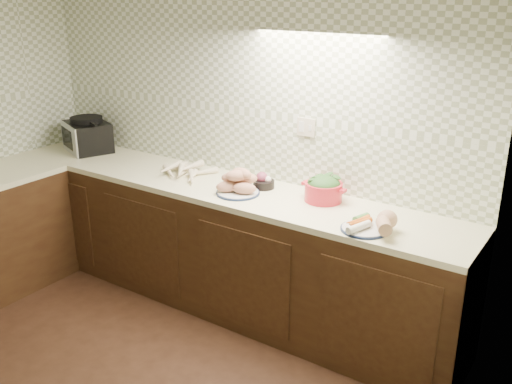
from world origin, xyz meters
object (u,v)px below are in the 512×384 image
Objects in this scene: onion_bowl at (263,182)px; veg_plate at (374,223)px; toaster_oven at (87,135)px; dutch_oven at (324,189)px; parsnip_pile at (188,171)px; sweet_potato_plate at (238,184)px.

onion_bowl is 0.94m from veg_plate.
veg_plate is at bearing 18.04° from toaster_oven.
toaster_oven is at bearing 175.52° from veg_plate.
dutch_oven is at bearing 1.00° from onion_bowl.
onion_bowl is at bearing 6.48° from parsnip_pile.
toaster_oven is at bearing -178.56° from onion_bowl.
toaster_oven is 1.66× the size of sweet_potato_plate.
veg_plate reaches higher than onion_bowl.
toaster_oven is 3.33× the size of onion_bowl.
veg_plate is (0.99, -0.06, -0.02)m from sweet_potato_plate.
parsnip_pile is 1.48× the size of dutch_oven.
toaster_oven reaches higher than parsnip_pile.
sweet_potato_plate is at bearing -112.51° from onion_bowl.
dutch_oven is at bearing 23.86° from toaster_oven.
sweet_potato_plate is 2.00× the size of onion_bowl.
onion_bowl is at bearing -177.99° from dutch_oven.
sweet_potato_plate is 0.99m from veg_plate.
dutch_oven is (0.53, 0.19, 0.01)m from sweet_potato_plate.
dutch_oven is at bearing 19.95° from sweet_potato_plate.
toaster_oven is 1.61× the size of dutch_oven.
parsnip_pile is 1.32× the size of veg_plate.
toaster_oven is 1.08× the size of parsnip_pile.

